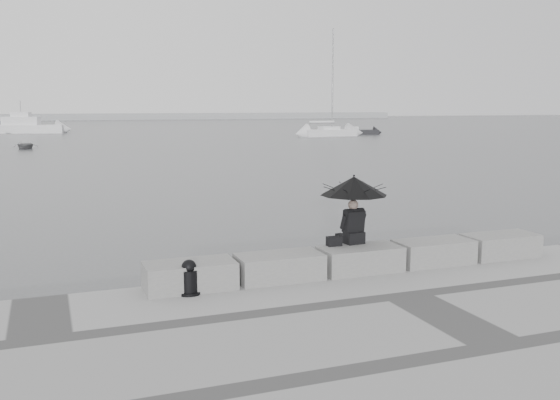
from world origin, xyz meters
name	(u,v)px	position (x,y,z in m)	size (l,w,h in m)	color
ground	(349,290)	(0.00, 0.00, 0.00)	(360.00, 360.00, 0.00)	#484B4E
stone_block_far_left	(190,276)	(-3.40, -0.45, 0.75)	(1.60, 0.80, 0.50)	slate
stone_block_left	(279,267)	(-1.70, -0.45, 0.75)	(1.60, 0.80, 0.50)	slate
stone_block_centre	(360,259)	(0.00, -0.45, 0.75)	(1.60, 0.80, 0.50)	slate
stone_block_right	(433,252)	(1.70, -0.45, 0.75)	(1.60, 0.80, 0.50)	slate
stone_block_far_right	(500,246)	(3.40, -0.45, 0.75)	(1.60, 0.80, 0.50)	slate
seated_person	(354,192)	(0.02, -0.10, 2.04)	(1.35, 1.35, 1.39)	black
bag	(334,241)	(-0.44, -0.18, 1.09)	(0.29, 0.17, 0.19)	black
mooring_bollard	(189,280)	(-3.48, -0.75, 0.76)	(0.39, 0.39, 0.62)	black
distant_landmass	(33,117)	(-8.14, 154.51, 0.90)	(180.00, 8.00, 2.80)	#9C9EA1
sailboat_right	(329,132)	(26.76, 58.09, 0.54)	(6.57, 2.50, 12.90)	white
motor_cruiser	(29,126)	(-7.60, 80.32, 0.89)	(9.72, 5.05, 4.50)	white
small_motorboat	(358,132)	(32.24, 61.01, 0.32)	(5.50, 2.99, 1.10)	black
dinghy	(25,146)	(-7.31, 47.66, 0.26)	(3.10, 1.31, 0.52)	slate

